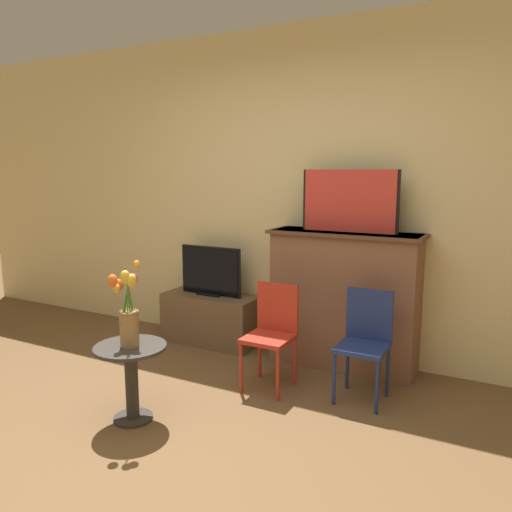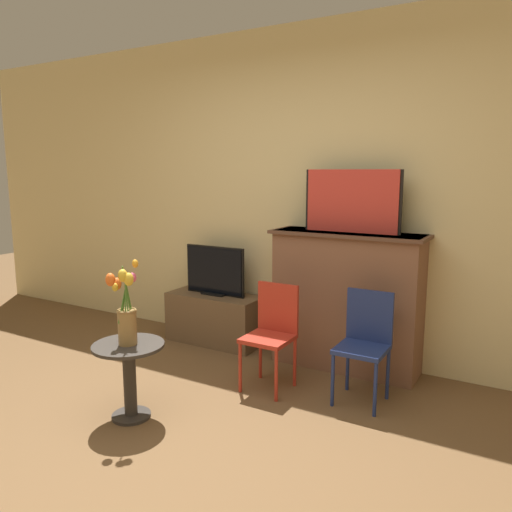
% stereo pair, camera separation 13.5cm
% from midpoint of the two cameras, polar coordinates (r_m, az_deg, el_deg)
% --- Properties ---
extents(ground_plane, '(14.00, 14.00, 0.00)m').
position_cam_midpoint_polar(ground_plane, '(2.82, -12.47, -23.52)').
color(ground_plane, brown).
extents(wall_back, '(8.00, 0.06, 2.70)m').
position_cam_midpoint_polar(wall_back, '(4.18, 7.12, 7.07)').
color(wall_back, beige).
rests_on(wall_back, ground).
extents(fireplace_mantel, '(1.19, 0.38, 1.08)m').
position_cam_midpoint_polar(fireplace_mantel, '(3.96, 11.25, -4.87)').
color(fireplace_mantel, brown).
rests_on(fireplace_mantel, ground).
extents(painting, '(0.75, 0.03, 0.47)m').
position_cam_midpoint_polar(painting, '(3.84, 11.89, 6.16)').
color(painting, black).
rests_on(painting, fireplace_mantel).
extents(tv_stand, '(0.86, 0.37, 0.44)m').
position_cam_midpoint_polar(tv_stand, '(4.55, -3.85, -7.11)').
color(tv_stand, brown).
rests_on(tv_stand, ground).
extents(tv_monitor, '(0.60, 0.12, 0.44)m').
position_cam_midpoint_polar(tv_monitor, '(4.45, -3.87, -1.77)').
color(tv_monitor, black).
rests_on(tv_monitor, tv_stand).
extents(chair_red, '(0.32, 0.32, 0.74)m').
position_cam_midpoint_polar(chair_red, '(3.59, 2.94, -8.32)').
color(chair_red, '#B22D1E').
rests_on(chair_red, ground).
extents(chair_blue, '(0.32, 0.32, 0.74)m').
position_cam_midpoint_polar(chair_blue, '(3.47, 13.44, -9.18)').
color(chair_blue, navy).
rests_on(chair_blue, ground).
extents(side_table, '(0.44, 0.44, 0.48)m').
position_cam_midpoint_polar(side_table, '(3.26, -13.11, -12.54)').
color(side_table, '#332D28').
rests_on(side_table, ground).
extents(vase_tulips, '(0.20, 0.25, 0.51)m').
position_cam_midpoint_polar(vase_tulips, '(3.13, -13.48, -6.26)').
color(vase_tulips, olive).
rests_on(vase_tulips, side_table).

